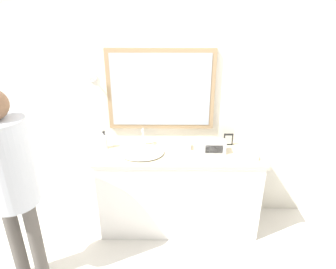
# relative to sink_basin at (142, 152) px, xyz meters

# --- Properties ---
(ground_plane) EXTENTS (14.00, 14.00, 0.00)m
(ground_plane) POSITION_rel_sink_basin_xyz_m (0.38, -0.27, -0.92)
(ground_plane) COLOR silver
(wall_back) EXTENTS (8.00, 0.18, 2.55)m
(wall_back) POSITION_rel_sink_basin_xyz_m (0.37, 0.33, 0.36)
(wall_back) COLOR silver
(wall_back) RESTS_ON ground_plane
(vanity_counter) EXTENTS (1.68, 0.57, 0.90)m
(vanity_counter) POSITION_rel_sink_basin_xyz_m (0.38, 0.02, -0.47)
(vanity_counter) COLOR white
(vanity_counter) RESTS_ON ground_plane
(sink_basin) EXTENTS (0.45, 0.42, 0.19)m
(sink_basin) POSITION_rel_sink_basin_xyz_m (0.00, 0.00, 0.00)
(sink_basin) COLOR white
(sink_basin) RESTS_ON vanity_counter
(soap_bottle) EXTENTS (0.06, 0.06, 0.20)m
(soap_bottle) POSITION_rel_sink_basin_xyz_m (-0.39, 0.11, 0.06)
(soap_bottle) COLOR white
(soap_bottle) RESTS_ON vanity_counter
(appliance_box) EXTENTS (0.24, 0.13, 0.13)m
(appliance_box) POSITION_rel_sink_basin_xyz_m (0.72, 0.03, 0.04)
(appliance_box) COLOR #BCBCC1
(appliance_box) RESTS_ON vanity_counter
(picture_frame) EXTENTS (0.10, 0.01, 0.13)m
(picture_frame) POSITION_rel_sink_basin_xyz_m (0.90, 0.20, 0.05)
(picture_frame) COLOR black
(picture_frame) RESTS_ON vanity_counter
(hand_towel_near_sink) EXTENTS (0.20, 0.11, 0.05)m
(hand_towel_near_sink) POSITION_rel_sink_basin_xyz_m (1.04, -0.09, 0.01)
(hand_towel_near_sink) COLOR silver
(hand_towel_near_sink) RESTS_ON vanity_counter
(hand_towel_far_corner) EXTENTS (0.15, 0.11, 0.05)m
(hand_towel_far_corner) POSITION_rel_sink_basin_xyz_m (0.42, 0.12, 0.01)
(hand_towel_far_corner) COLOR silver
(hand_towel_far_corner) RESTS_ON vanity_counter
(person) EXTENTS (0.38, 0.38, 1.76)m
(person) POSITION_rel_sink_basin_xyz_m (-0.96, -0.70, 0.17)
(person) COLOR #514C47
(person) RESTS_ON ground_plane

